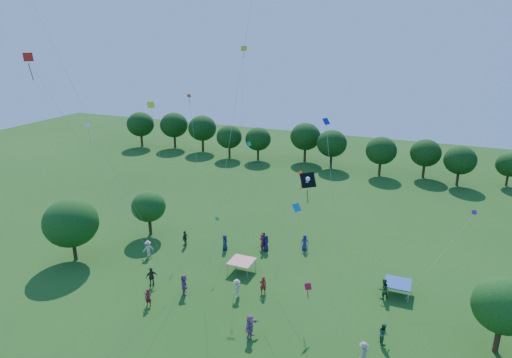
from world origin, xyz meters
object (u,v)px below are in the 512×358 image
(near_tree_north, at_px, (149,207))
(tent_blue, at_px, (398,283))
(near_tree_west, at_px, (71,223))
(pirate_kite, at_px, (308,182))
(near_tree_east, at_px, (504,306))
(tent_red_stripe, at_px, (242,261))
(red_high_kite, at_px, (248,29))

(near_tree_north, height_order, tent_blue, near_tree_north)
(near_tree_north, xyz_separation_m, tent_blue, (26.60, -1.91, -2.29))
(near_tree_west, bearing_deg, pirate_kite, 2.11)
(near_tree_west, bearing_deg, tent_blue, 10.97)
(pirate_kite, bearing_deg, near_tree_west, -177.89)
(near_tree_east, bearing_deg, tent_red_stripe, 170.85)
(near_tree_east, height_order, pirate_kite, pirate_kite)
(near_tree_north, xyz_separation_m, red_high_kite, (15.63, -8.62, 18.34))
(tent_blue, relative_size, red_high_kite, 0.08)
(red_high_kite, bearing_deg, near_tree_north, 151.12)
(near_tree_north, bearing_deg, red_high_kite, -28.88)
(tent_blue, bearing_deg, near_tree_north, 175.90)
(near_tree_north, distance_m, near_tree_east, 34.55)
(tent_blue, bearing_deg, red_high_kite, -148.53)
(near_tree_east, height_order, tent_blue, near_tree_east)
(tent_red_stripe, distance_m, pirate_kite, 12.51)
(near_tree_west, distance_m, red_high_kite, 26.02)
(near_tree_west, bearing_deg, tent_red_stripe, 14.70)
(tent_red_stripe, bearing_deg, near_tree_north, 164.54)
(near_tree_west, height_order, pirate_kite, pirate_kite)
(tent_red_stripe, relative_size, red_high_kite, 0.08)
(near_tree_west, distance_m, near_tree_north, 8.48)
(tent_blue, xyz_separation_m, red_high_kite, (-10.97, -6.71, 20.63))
(near_tree_north, bearing_deg, tent_red_stripe, -15.46)
(tent_blue, relative_size, pirate_kite, 0.22)
(near_tree_west, bearing_deg, near_tree_east, 1.25)
(red_high_kite, bearing_deg, near_tree_west, 177.32)
(near_tree_east, distance_m, pirate_kite, 15.80)
(near_tree_north, distance_m, red_high_kite, 25.59)
(near_tree_east, xyz_separation_m, tent_blue, (-7.25, 5.01, -2.70))
(near_tree_north, xyz_separation_m, near_tree_east, (33.85, -6.91, 0.41))
(pirate_kite, xyz_separation_m, red_high_kite, (-4.09, -1.75, 10.87))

